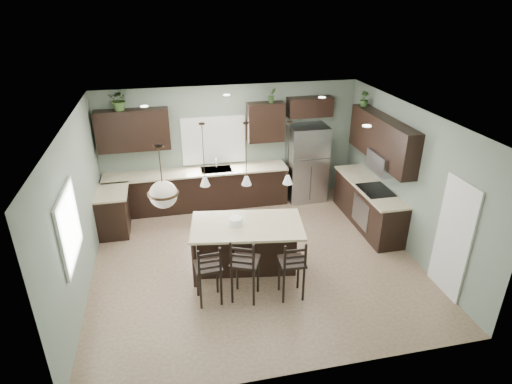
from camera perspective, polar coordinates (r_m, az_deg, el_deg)
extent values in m
plane|color=#9E8466|center=(8.31, -0.09, -9.04)|extent=(6.00, 6.00, 0.00)
cube|color=white|center=(7.72, 24.80, -5.67)|extent=(0.04, 0.82, 2.04)
cube|color=white|center=(10.01, -5.68, 6.89)|extent=(1.35, 0.02, 1.00)
cube|color=white|center=(6.87, -23.77, -4.25)|extent=(0.02, 1.10, 1.00)
cube|color=black|center=(9.50, -18.50, -2.62)|extent=(0.60, 0.90, 0.90)
cube|color=beige|center=(9.30, -18.77, -0.04)|extent=(0.66, 0.96, 0.04)
cube|color=black|center=(10.11, -7.74, 0.27)|extent=(4.20, 0.60, 0.90)
cube|color=beige|center=(9.91, -7.89, 2.68)|extent=(4.20, 0.66, 0.04)
cube|color=gray|center=(9.94, -5.31, 2.99)|extent=(0.70, 0.45, 0.01)
cylinder|color=silver|center=(9.86, -5.32, 3.70)|extent=(0.02, 0.02, 0.28)
cube|color=black|center=(9.71, -16.05, 7.93)|extent=(1.55, 0.34, 0.90)
cube|color=black|center=(9.94, 1.30, 9.30)|extent=(0.85, 0.34, 0.90)
cube|color=black|center=(10.16, 7.20, 11.20)|extent=(1.05, 0.34, 0.45)
cube|color=black|center=(9.63, 14.69, -1.72)|extent=(0.60, 2.35, 0.90)
cube|color=beige|center=(9.42, 14.89, 0.81)|extent=(0.66, 2.35, 0.04)
cube|color=black|center=(9.19, 15.65, 0.26)|extent=(0.58, 0.75, 0.02)
cube|color=gray|center=(9.28, 13.73, -2.67)|extent=(0.01, 0.72, 0.60)
cube|color=black|center=(9.13, 16.46, 6.78)|extent=(0.34, 2.35, 0.90)
cube|color=gray|center=(9.01, 16.66, 3.80)|extent=(0.40, 0.75, 0.40)
cube|color=#9A9BA2|center=(10.39, 6.73, 3.87)|extent=(0.90, 0.74, 1.85)
cube|color=black|center=(7.85, -1.18, -7.30)|extent=(2.13, 1.41, 0.92)
cylinder|color=white|center=(7.57, -2.73, -3.95)|extent=(0.24, 0.24, 0.14)
cube|color=black|center=(7.07, -6.37, -10.63)|extent=(0.44, 0.44, 1.12)
cube|color=black|center=(7.08, -1.47, -10.09)|extent=(0.58, 0.58, 1.19)
cube|color=black|center=(7.16, 4.77, -10.05)|extent=(0.43, 0.43, 1.12)
imported|color=#385525|center=(9.53, -17.75, 11.67)|extent=(0.44, 0.38, 0.47)
imported|color=#315525|center=(9.79, 2.14, 12.77)|extent=(0.21, 0.18, 0.34)
imported|color=#305324|center=(9.74, 14.24, 11.95)|extent=(0.19, 0.19, 0.33)
plane|color=slate|center=(10.12, -3.39, 6.28)|extent=(6.00, 0.00, 6.00)
plane|color=slate|center=(5.35, 6.27, -12.85)|extent=(6.00, 0.00, 6.00)
plane|color=slate|center=(7.64, -22.71, -2.34)|extent=(0.00, 5.50, 5.50)
plane|color=slate|center=(8.69, 19.62, 1.52)|extent=(0.00, 5.50, 5.50)
plane|color=white|center=(7.12, -0.11, 9.91)|extent=(6.00, 6.00, 0.00)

